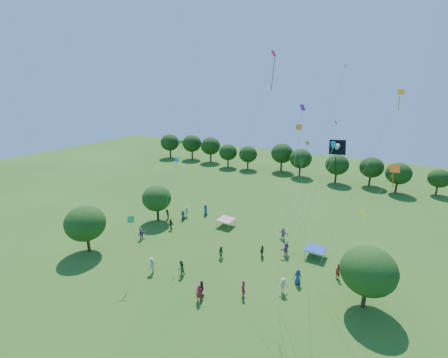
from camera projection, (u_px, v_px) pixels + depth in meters
The scene contains 38 objects.
near_tree_west at pixel (85, 223), 35.95m from camera, with size 4.77×4.77×5.91m.
near_tree_north at pixel (157, 198), 44.48m from camera, with size 4.31×4.31×5.54m.
near_tree_east at pixel (369, 271), 26.53m from camera, with size 4.86×4.86×6.05m.
treeline at pixel (310, 159), 65.98m from camera, with size 88.01×8.77×6.77m.
tent_red_stripe at pixel (226, 220), 43.37m from camera, with size 2.20×2.20×1.10m.
tent_blue at pixel (315, 249), 35.52m from camera, with size 2.20×2.20×1.10m.
crowd_person_0 at pixel (183, 215), 45.58m from camera, with size 0.73×0.39×1.48m, color navy.
crowd_person_1 at pixel (199, 293), 28.17m from camera, with size 0.65×0.42×1.75m, color maroon.
crowd_person_2 at pixel (221, 252), 35.39m from camera, with size 0.75×0.41×1.52m, color #2D652B.
crowd_person_3 at pixel (187, 211), 46.71m from camera, with size 1.06×0.48×1.63m, color beige.
crowd_person_4 at pixel (171, 224), 42.43m from camera, with size 0.96×0.43×1.63m, color #362C2B.
crowd_person_5 at pixel (286, 249), 35.75m from camera, with size 1.69×0.60×1.81m, color #935999.
crowd_person_6 at pixel (206, 210), 47.23m from camera, with size 0.85×0.46×1.73m, color navy.
crowd_person_7 at pixel (243, 289), 28.84m from camera, with size 0.64×0.41×1.72m, color maroon.
crowd_person_8 at pixel (167, 214), 45.83m from camera, with size 0.76×0.41×1.55m, color #234C20.
crowd_person_9 at pixel (283, 285), 29.36m from camera, with size 1.08×0.49×1.66m, color #BFB298.
crowd_person_10 at pixel (262, 251), 35.53m from camera, with size 0.91×0.42×1.56m, color #3D3831.
crowd_person_11 at pixel (141, 234), 39.77m from camera, with size 1.46×0.52×1.56m, color #93568A.
crowd_person_12 at pixel (298, 277), 30.67m from camera, with size 0.84×0.46×1.71m, color navy.
crowd_person_13 at pixel (338, 271), 31.49m from camera, with size 0.66×0.42×1.77m, color maroon.
crowd_person_14 at pixel (181, 268), 32.09m from camera, with size 0.86×0.47×1.75m, color #2B6533.
crowd_person_15 at pixel (152, 265), 32.63m from camera, with size 1.15×0.52×1.76m, color #B5B091.
crowd_person_16 at pixel (202, 289), 28.79m from camera, with size 1.03×0.47×1.76m, color #392F2D.
crowd_person_17 at pixel (283, 234), 39.70m from camera, with size 1.50×0.53×1.60m, color #97588A.
pirate_kite at pixel (336, 150), 23.68m from camera, with size 5.95×2.23×14.16m.
red_high_kite at pixel (260, 101), 29.86m from camera, with size 5.78×3.69×21.49m.
small_kite_0 at pixel (378, 193), 22.70m from camera, with size 5.30×3.81×12.87m.
small_kite_1 at pixel (301, 164), 27.61m from camera, with size 1.86×1.73×14.99m.
small_kite_2 at pixel (303, 162), 38.01m from camera, with size 1.42×4.80×11.55m.
small_kite_3 at pixel (176, 165), 36.86m from camera, with size 4.24×0.47×12.05m.
small_kite_4 at pixel (177, 167), 43.39m from camera, with size 0.71×1.12×8.34m.
small_kite_5 at pixel (291, 187), 21.22m from camera, with size 2.92×5.65×17.20m.
small_kite_6 at pixel (323, 129), 35.87m from camera, with size 4.34×6.35×20.65m.
small_kite_7 at pixel (311, 203), 20.91m from camera, with size 4.67×5.22×15.12m.
small_kite_8 at pixel (322, 154), 36.63m from camera, with size 3.94×5.55×14.24m.
small_kite_9 at pixel (366, 167), 22.21m from camera, with size 5.15×4.95×18.04m.
small_kite_10 at pixel (360, 218), 29.98m from camera, with size 3.04×1.88×6.42m.
small_kite_11 at pixel (132, 223), 30.91m from camera, with size 2.07×2.90×5.48m.
Camera 1 is at (13.58, -9.85, 19.53)m, focal length 24.00 mm.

